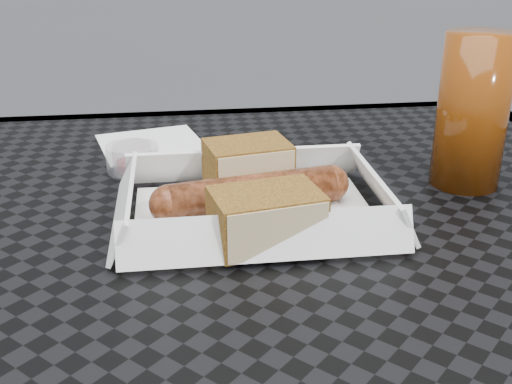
# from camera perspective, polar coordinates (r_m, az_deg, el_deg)

# --- Properties ---
(patio_table) EXTENTS (0.80, 0.80, 0.74)m
(patio_table) POSITION_cam_1_polar(r_m,az_deg,el_deg) (0.61, 1.24, -10.06)
(patio_table) COLOR black
(patio_table) RESTS_ON ground
(food_tray) EXTENTS (0.22, 0.15, 0.00)m
(food_tray) POSITION_cam_1_polar(r_m,az_deg,el_deg) (0.60, -0.12, -2.09)
(food_tray) COLOR white
(food_tray) RESTS_ON patio_table
(bratwurst) EXTENTS (0.19, 0.07, 0.04)m
(bratwurst) POSITION_cam_1_polar(r_m,az_deg,el_deg) (0.59, -0.31, -0.12)
(bratwurst) COLOR brown
(bratwurst) RESTS_ON food_tray
(bread_near) EXTENTS (0.09, 0.07, 0.05)m
(bread_near) POSITION_cam_1_polar(r_m,az_deg,el_deg) (0.64, -0.74, 2.26)
(bread_near) COLOR brown
(bread_near) RESTS_ON food_tray
(bread_far) EXTENTS (0.10, 0.07, 0.05)m
(bread_far) POSITION_cam_1_polar(r_m,az_deg,el_deg) (0.53, 0.91, -2.28)
(bread_far) COLOR brown
(bread_far) RESTS_ON food_tray
(veg_garnish) EXTENTS (0.03, 0.03, 0.00)m
(veg_garnish) POSITION_cam_1_polar(r_m,az_deg,el_deg) (0.57, 6.28, -3.08)
(veg_garnish) COLOR #F25A0A
(veg_garnish) RESTS_ON food_tray
(napkin) EXTENTS (0.15, 0.15, 0.00)m
(napkin) POSITION_cam_1_polar(r_m,az_deg,el_deg) (0.79, -9.23, 4.18)
(napkin) COLOR white
(napkin) RESTS_ON patio_table
(condiment_cup_sauce) EXTENTS (0.05, 0.05, 0.03)m
(condiment_cup_sauce) POSITION_cam_1_polar(r_m,az_deg,el_deg) (0.71, -10.63, 2.95)
(condiment_cup_sauce) COLOR maroon
(condiment_cup_sauce) RESTS_ON patio_table
(condiment_cup_empty) EXTENTS (0.05, 0.05, 0.03)m
(condiment_cup_empty) POSITION_cam_1_polar(r_m,az_deg,el_deg) (0.71, -11.20, 2.98)
(condiment_cup_empty) COLOR silver
(condiment_cup_empty) RESTS_ON patio_table
(drink_glass) EXTENTS (0.07, 0.07, 0.16)m
(drink_glass) POSITION_cam_1_polar(r_m,az_deg,el_deg) (0.68, 18.70, 6.81)
(drink_glass) COLOR #622A08
(drink_glass) RESTS_ON patio_table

